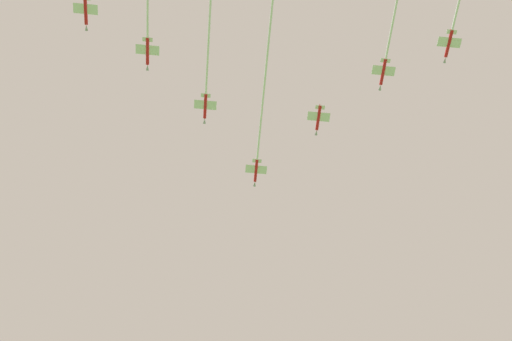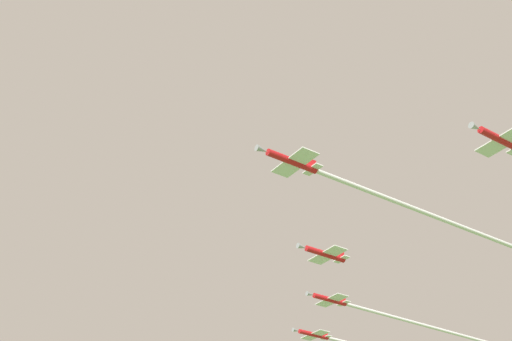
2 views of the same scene
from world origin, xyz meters
The scene contains 3 objects.
jet_lead centered at (-1.70, 34.69, 172.03)m, with size 37.10×62.06×2.31m.
jet_starboard_inner centered at (-19.17, 44.33, 170.87)m, with size 8.36×10.53×2.31m.
jet_starboard_outer centered at (-17.35, 86.92, 172.52)m, with size 33.77×56.38×2.31m.
Camera 2 is at (17.14, -61.12, 118.14)m, focal length 46.71 mm.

